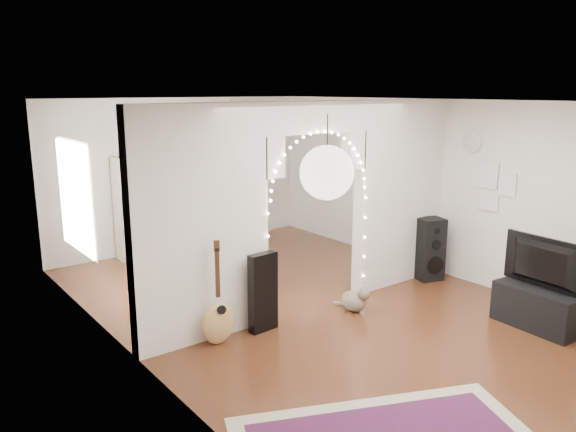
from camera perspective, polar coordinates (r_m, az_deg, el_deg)
floor at (r=7.66m, az=2.54°, el=-9.03°), size 7.50×7.50×0.00m
ceiling at (r=7.12m, az=2.76°, el=11.60°), size 5.00×7.50×0.02m
wall_back at (r=10.38m, az=-10.81°, el=4.27°), size 5.00×0.02×2.70m
wall_left at (r=6.02m, az=-15.95°, el=-2.10°), size 0.02×7.50×2.70m
wall_right at (r=9.05m, az=14.88°, el=2.85°), size 0.02×7.50×2.70m
divider_wall at (r=7.25m, az=2.65°, el=1.48°), size 5.00×0.20×2.70m
fairy_lights at (r=7.13m, az=3.33°, el=2.31°), size 1.64×0.04×1.60m
window at (r=7.66m, az=-20.80°, el=1.84°), size 0.04×1.20×1.40m
wall_clock at (r=8.59m, az=18.25°, el=7.18°), size 0.03×0.31×0.31m
picture_frames at (r=8.45m, az=20.19°, el=2.84°), size 0.02×0.50×0.70m
paper_lantern at (r=4.10m, az=3.96°, el=4.42°), size 0.40×0.40×0.40m
ceiling_fan at (r=8.75m, az=-5.85°, el=9.80°), size 1.10×1.10×0.30m
guitar_case at (r=6.74m, az=-2.56°, el=-7.75°), size 0.38×0.15×0.96m
acoustic_guitar at (r=6.45m, az=-7.09°, el=-9.10°), size 0.44×0.25×1.04m
tabby_cat at (r=7.45m, az=6.80°, el=-8.49°), size 0.30×0.57×0.37m
floor_speaker at (r=8.78m, az=14.21°, el=-3.29°), size 0.44×0.41×0.95m
media_console at (r=7.51m, az=23.88°, el=-8.58°), size 0.47×1.02×0.50m
tv at (r=7.34m, az=24.27°, el=-4.49°), size 0.21×1.08×0.62m
bookcase at (r=10.04m, az=-12.38°, el=1.19°), size 1.72×0.45×1.76m
dining_table at (r=8.62m, az=-8.47°, el=-1.89°), size 1.34×1.02×0.76m
flower_vase at (r=8.58m, az=-8.51°, el=-0.80°), size 0.22×0.22×0.19m
dining_chair_left at (r=9.83m, az=-8.31°, el=-2.90°), size 0.59×0.60×0.42m
dining_chair_right at (r=8.21m, az=-4.26°, el=-5.84°), size 0.50×0.51×0.46m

